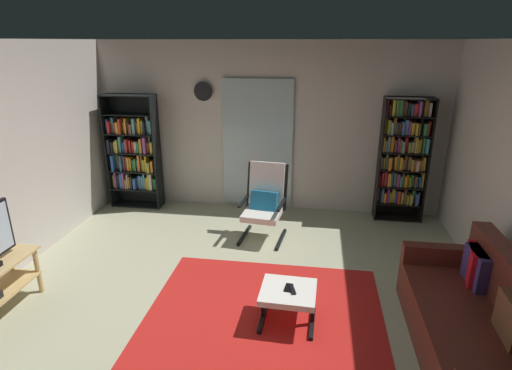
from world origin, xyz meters
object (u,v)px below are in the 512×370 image
leather_sofa (479,325)px  bookshelf_near_sofa (403,156)px  lounge_armchair (265,200)px  cell_phone (288,288)px  tv_remote (293,290)px  ottoman (288,295)px  bookshelf_near_tv (134,153)px  wall_clock (203,91)px

leather_sofa → bookshelf_near_sofa: bearing=93.1°
lounge_armchair → cell_phone: (0.46, -1.81, -0.17)m
leather_sofa → cell_phone: bearing=171.3°
leather_sofa → tv_remote: bearing=172.4°
bookshelf_near_sofa → lounge_armchair: bearing=-155.0°
leather_sofa → ottoman: 1.64m
leather_sofa → tv_remote: (-1.58, 0.21, 0.06)m
bookshelf_near_tv → bookshelf_near_sofa: size_ratio=0.99×
leather_sofa → cell_phone: (-1.62, 0.25, 0.05)m
tv_remote → wall_clock: wall_clock is taller
cell_phone → ottoman: bearing=-81.9°
bookshelf_near_tv → wall_clock: wall_clock is taller
bookshelf_near_tv → tv_remote: size_ratio=12.58×
ottoman → wall_clock: (-1.54, 2.86, 1.55)m
leather_sofa → cell_phone: size_ratio=13.74×
lounge_armchair → wall_clock: size_ratio=3.53×
bookshelf_near_tv → wall_clock: (1.13, 0.20, 0.96)m
ottoman → tv_remote: tv_remote is taller
wall_clock → lounge_armchair: bearing=-43.5°
bookshelf_near_sofa → cell_phone: (-1.46, -2.70, -0.62)m
tv_remote → wall_clock: size_ratio=0.50×
bookshelf_near_sofa → wall_clock: bearing=177.5°
tv_remote → cell_phone: (-0.04, 0.04, -0.00)m
leather_sofa → wall_clock: bearing=135.8°
tv_remote → leather_sofa: bearing=-22.7°
leather_sofa → lounge_armchair: 2.93m
leather_sofa → tv_remote: 1.60m
bookshelf_near_tv → leather_sofa: bearing=-33.8°
lounge_armchair → bookshelf_near_tv: bearing=159.5°
ottoman → tv_remote: bearing=-18.3°
ottoman → leather_sofa: bearing=-7.9°
cell_phone → wall_clock: bearing=125.3°
bookshelf_near_sofa → tv_remote: 3.15m
ottoman → cell_phone: (-0.00, 0.02, 0.07)m
bookshelf_near_tv → lounge_armchair: 2.39m
bookshelf_near_sofa → ottoman: bookshelf_near_sofa is taller
bookshelf_near_tv → lounge_armchair: size_ratio=1.77×
bookshelf_near_sofa → lounge_armchair: (-1.92, -0.90, -0.45)m
bookshelf_near_sofa → wall_clock: size_ratio=6.33×
leather_sofa → bookshelf_near_tv: bearing=146.2°
leather_sofa → wall_clock: wall_clock is taller
leather_sofa → ottoman: size_ratio=3.58×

